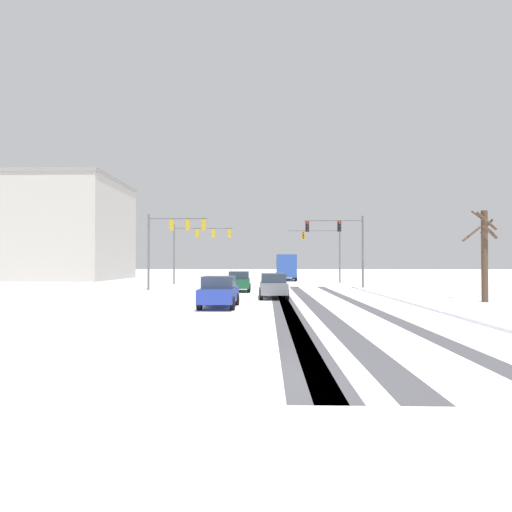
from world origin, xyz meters
TOP-DOWN VIEW (x-y plane):
  - ground_plane at (0.00, 0.00)m, footprint 300.00×300.00m
  - wheel_track_left_lane at (5.92, 15.82)m, footprint 0.73×34.80m
  - wheel_track_right_lane at (1.96, 15.82)m, footprint 0.83×34.80m
  - wheel_track_center at (1.61, 15.82)m, footprint 1.02×34.80m
  - wheel_track_oncoming at (3.36, 15.82)m, footprint 0.88×34.80m
  - sidewalk_kerb_right at (10.71, 14.24)m, footprint 4.00×34.80m
  - traffic_signal_far_left at (-6.76, 37.81)m, footprint 6.41×0.70m
  - traffic_signal_near_right at (7.52, 29.68)m, footprint 5.26×0.47m
  - traffic_signal_near_left at (-7.31, 27.67)m, footprint 5.08×0.39m
  - traffic_signal_far_right at (7.62, 41.63)m, footprint 6.15×0.38m
  - car_dark_green_lead at (-1.46, 25.88)m, footprint 1.92×4.14m
  - car_grey_second at (1.20, 19.40)m, footprint 1.92×4.14m
  - car_blue_third at (-1.68, 13.47)m, footprint 1.88×4.13m
  - bus_oncoming at (3.36, 49.96)m, footprint 2.83×11.05m
  - bare_tree_sidewalk_mid at (13.56, 16.90)m, footprint 1.78×1.89m
  - office_building_far_left_block at (-30.33, 50.23)m, footprint 21.19×16.34m

SIDE VIEW (x-z plane):
  - ground_plane at x=0.00m, z-range 0.00..0.00m
  - wheel_track_left_lane at x=5.92m, z-range 0.00..0.01m
  - wheel_track_right_lane at x=1.96m, z-range 0.00..0.01m
  - wheel_track_center at x=1.61m, z-range 0.00..0.01m
  - wheel_track_oncoming at x=3.36m, z-range 0.00..0.01m
  - sidewalk_kerb_right at x=10.71m, z-range 0.00..0.12m
  - car_dark_green_lead at x=-1.46m, z-range 0.01..1.63m
  - car_grey_second at x=1.20m, z-range 0.01..1.63m
  - car_blue_third at x=-1.68m, z-range 0.01..1.63m
  - bus_oncoming at x=3.36m, z-range 0.30..3.68m
  - bare_tree_sidewalk_mid at x=13.56m, z-range 0.25..5.66m
  - traffic_signal_far_right at x=7.62m, z-range 1.18..7.68m
  - traffic_signal_near_right at x=7.52m, z-range 1.36..7.86m
  - traffic_signal_near_left at x=-7.31m, z-range 1.51..8.01m
  - traffic_signal_far_left at x=-6.76m, z-range 1.55..8.05m
  - office_building_far_left_block at x=-30.33m, z-range 0.01..13.87m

